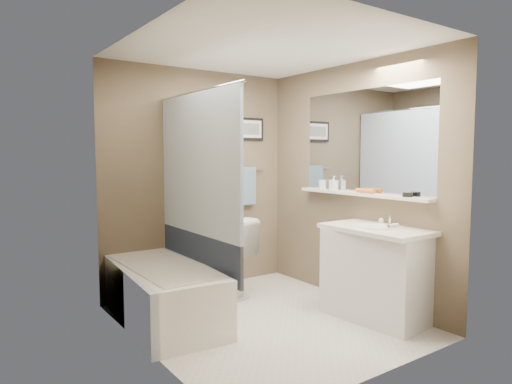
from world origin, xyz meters
TOP-DOWN VIEW (x-y plane):
  - ground at (0.00, 0.00)m, footprint 2.50×2.50m
  - ceiling at (0.00, 0.00)m, footprint 2.20×2.50m
  - wall_back at (0.00, 1.23)m, footprint 2.20×0.04m
  - wall_front at (0.00, -1.23)m, footprint 2.20×0.04m
  - wall_left at (-1.08, 0.00)m, footprint 0.04×2.50m
  - wall_right at (1.08, 0.00)m, footprint 0.04×2.50m
  - tile_surround at (-1.09, 0.50)m, footprint 0.02×1.55m
  - curtain_rod at (-0.40, 0.50)m, footprint 0.02×1.55m
  - curtain_upper at (-0.40, 0.50)m, footprint 0.03×1.45m
  - curtain_lower at (-0.40, 0.50)m, footprint 0.03×1.45m
  - mirror at (1.09, -0.15)m, footprint 0.02×1.60m
  - shelf at (1.04, -0.15)m, footprint 0.12×1.60m
  - towel_bar at (0.55, 1.22)m, footprint 0.60×0.02m
  - towel at (0.55, 1.20)m, footprint 0.34×0.05m
  - art_frame at (0.55, 1.23)m, footprint 0.62×0.02m
  - art_mat at (0.55, 1.22)m, footprint 0.56×0.00m
  - art_image at (0.55, 1.22)m, footprint 0.50×0.00m
  - door at (0.55, -1.24)m, footprint 0.80×0.02m
  - door_handle at (0.22, -1.19)m, footprint 0.10×0.02m
  - bathtub at (-0.75, 0.53)m, footprint 0.82×1.55m
  - tub_rim at (-0.75, 0.53)m, footprint 0.56×1.36m
  - toilet at (0.01, 0.90)m, footprint 0.66×0.91m
  - vanity at (0.85, -0.52)m, footprint 0.58×0.94m
  - countertop at (0.84, -0.52)m, footprint 0.54×0.96m
  - sink_basin at (0.83, -0.52)m, footprint 0.34×0.34m
  - faucet_spout at (1.03, -0.52)m, footprint 0.02×0.02m
  - faucet_knob at (1.03, -0.42)m, footprint 0.05×0.05m
  - candle_bowl_near at (1.04, -0.70)m, footprint 0.09×0.09m
  - hair_brush_front at (1.04, -0.22)m, footprint 0.04×0.22m
  - pink_comb at (1.04, -0.02)m, footprint 0.05×0.16m
  - glass_jar at (1.04, 0.38)m, footprint 0.08×0.08m
  - soap_bottle at (1.04, 0.21)m, footprint 0.07×0.07m

SIDE VIEW (x-z plane):
  - ground at x=0.00m, z-range 0.00..0.00m
  - bathtub at x=-0.75m, z-range 0.00..0.50m
  - vanity at x=0.85m, z-range 0.00..0.80m
  - toilet at x=0.01m, z-range 0.00..0.84m
  - tub_rim at x=-0.75m, z-range 0.49..0.51m
  - curtain_lower at x=-0.40m, z-range 0.40..0.76m
  - countertop at x=0.84m, z-range 0.80..0.84m
  - sink_basin at x=0.83m, z-range 0.84..0.86m
  - faucet_knob at x=1.03m, z-range 0.84..0.90m
  - faucet_spout at x=1.03m, z-range 0.84..0.94m
  - tile_surround at x=-1.09m, z-range 0.00..2.00m
  - door at x=0.55m, z-range 0.00..2.00m
  - door_handle at x=0.22m, z-range 0.99..1.01m
  - shelf at x=1.04m, z-range 1.09..1.11m
  - pink_comb at x=1.04m, z-range 1.11..1.12m
  - towel at x=0.55m, z-range 0.90..1.34m
  - candle_bowl_near at x=1.04m, z-range 1.11..1.16m
  - hair_brush_front at x=1.04m, z-range 1.12..1.16m
  - glass_jar at x=1.04m, z-range 1.11..1.22m
  - soap_bottle at x=1.04m, z-range 1.11..1.26m
  - wall_back at x=0.00m, z-range 0.00..2.40m
  - wall_front at x=0.00m, z-range 0.00..2.40m
  - wall_left at x=-1.08m, z-range 0.00..2.40m
  - wall_right at x=1.08m, z-range 0.00..2.40m
  - towel_bar at x=0.55m, z-range 1.29..1.31m
  - curtain_upper at x=-0.40m, z-range 0.76..2.04m
  - mirror at x=1.09m, z-range 1.12..2.12m
  - art_frame at x=0.55m, z-range 1.65..1.91m
  - art_mat at x=0.55m, z-range 1.68..1.88m
  - art_image at x=0.55m, z-range 1.72..1.84m
  - curtain_rod at x=-0.40m, z-range 2.04..2.06m
  - ceiling at x=0.00m, z-range 2.36..2.40m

